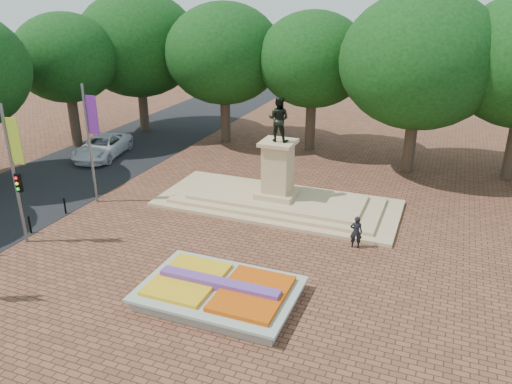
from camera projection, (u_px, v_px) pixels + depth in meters
ground at (219, 271)px, 22.50m from camera, size 90.00×90.00×0.00m
asphalt_street at (41, 188)px, 31.91m from camera, size 9.00×90.00×0.02m
flower_bed at (220, 292)px, 20.29m from camera, size 6.30×4.30×0.91m
monument at (277, 191)px, 29.06m from camera, size 14.00×6.00×6.40m
tree_row_back at (358, 68)px, 34.69m from camera, size 44.80×8.80×10.43m
banner_poles at (10, 171)px, 23.34m from camera, size 0.88×11.17×7.00m
bollard_row at (10, 235)px, 24.65m from camera, size 0.12×13.12×0.98m
van at (102, 147)px, 37.45m from camera, size 3.83×6.29×1.63m
pedestrian at (356, 232)px, 24.26m from camera, size 0.66×0.49×1.66m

